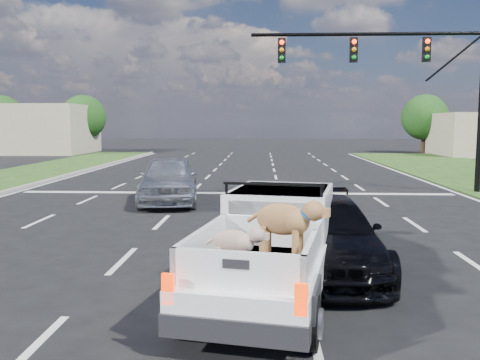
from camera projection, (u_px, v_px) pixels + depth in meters
The scene contains 10 objects.
ground at pixel (209, 262), 10.19m from camera, with size 160.00×160.00×0.00m, color black.
road_markings at pixel (230, 207), 16.70m from camera, with size 17.75×60.00×0.01m.
traffic_signal at pixel (420, 72), 19.75m from camera, with size 9.11×0.31×7.00m.
building_left at pixel (33, 129), 46.57m from camera, with size 10.00×8.00×4.40m, color tan.
tree_far_b at pixel (1, 117), 48.61m from camera, with size 4.20×4.20×5.40m.
tree_far_c at pixel (83, 117), 48.25m from camera, with size 4.20×4.20×5.40m.
tree_far_d at pixel (425, 117), 46.82m from camera, with size 4.20×4.20×5.40m.
pickup_truck at pixel (273, 243), 8.20m from camera, with size 2.63×5.10×1.82m.
silver_sedan at pixel (169, 179), 17.75m from camera, with size 1.95×4.86×1.66m, color silver.
black_coupe at pixel (326, 234), 9.64m from camera, with size 1.87×4.59×1.33m, color black.
Camera 1 is at (1.08, -9.90, 2.78)m, focal length 38.00 mm.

